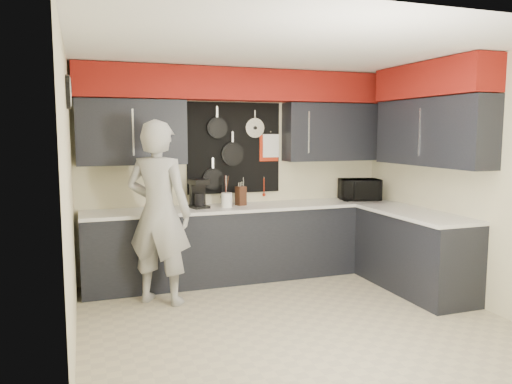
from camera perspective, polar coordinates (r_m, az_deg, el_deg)
name	(u,v)px	position (r m, az deg, el deg)	size (l,w,h in m)	color
ground	(290,318)	(5.10, 3.95, -14.15)	(4.00, 4.00, 0.00)	tan
back_wall_assembly	(242,117)	(6.27, -1.67, 8.53)	(4.00, 0.36, 2.60)	beige
right_wall_assembly	(435,122)	(5.96, 19.81, 7.57)	(0.36, 3.50, 2.60)	beige
left_wall_assembly	(70,192)	(4.41, -20.50, 0.00)	(0.05, 3.50, 2.60)	beige
base_cabinets	(291,245)	(6.15, 4.03, -6.02)	(3.95, 2.20, 0.92)	black
microwave	(359,190)	(6.82, 11.74, 0.28)	(0.51, 0.35, 0.28)	black
knife_block	(241,196)	(6.21, -1.75, -0.45)	(0.11, 0.11, 0.23)	#351E10
utensil_crock	(227,200)	(6.07, -3.37, -0.91)	(0.14, 0.14, 0.18)	white
coffee_maker	(198,193)	(6.04, -6.60, -0.10)	(0.24, 0.27, 0.35)	black
person	(159,213)	(5.37, -11.05, -2.36)	(0.71, 0.47, 1.96)	#A3A4A1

